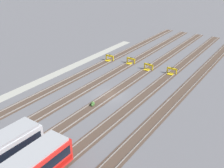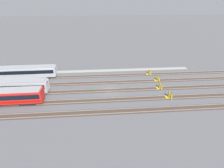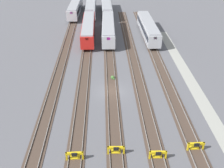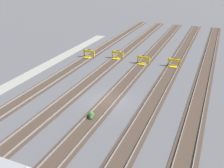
{
  "view_description": "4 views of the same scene",
  "coord_description": "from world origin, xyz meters",
  "px_view_note": "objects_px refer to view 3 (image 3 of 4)",
  "views": [
    {
      "loc": [
        30.53,
        21.85,
        20.39
      ],
      "look_at": [
        -0.71,
        -0.0,
        1.8
      ],
      "focal_mm": 42.0,
      "sensor_mm": 36.0,
      "label": 1
    },
    {
      "loc": [
        2.52,
        39.25,
        21.55
      ],
      "look_at": [
        -0.71,
        -0.0,
        1.8
      ],
      "focal_mm": 28.0,
      "sensor_mm": 36.0,
      "label": 2
    },
    {
      "loc": [
        -35.18,
        1.24,
        22.6
      ],
      "look_at": [
        -0.71,
        -0.0,
        1.8
      ],
      "focal_mm": 42.0,
      "sensor_mm": 36.0,
      "label": 3
    },
    {
      "loc": [
        24.15,
        10.33,
        14.02
      ],
      "look_at": [
        -0.71,
        -0.0,
        1.8
      ],
      "focal_mm": 42.0,
      "sensor_mm": 36.0,
      "label": 4
    }
  ],
  "objects_px": {
    "subway_car_front_row_right_inner": "(88,29)",
    "bumper_stop_far_inner_track": "(75,155)",
    "subway_car_front_row_centre": "(108,29)",
    "bumper_stop_middle_track": "(116,149)",
    "bumper_stop_near_inner_track": "(157,154)",
    "bumper_stop_nearest_track": "(195,145)",
    "subway_car_front_row_rightmost": "(75,8)",
    "subway_car_front_row_left_inner": "(91,7)",
    "subway_car_back_row_leftmost": "(148,28)",
    "weed_clump": "(113,78)",
    "subway_car_front_row_leftmost": "(107,7)"
  },
  "relations": [
    {
      "from": "subway_car_front_row_leftmost",
      "to": "subway_car_front_row_centre",
      "type": "distance_m",
      "value": 19.07
    },
    {
      "from": "subway_car_front_row_right_inner",
      "to": "bumper_stop_middle_track",
      "type": "distance_m",
      "value": 37.6
    },
    {
      "from": "bumper_stop_nearest_track",
      "to": "subway_car_front_row_left_inner",
      "type": "bearing_deg",
      "value": 13.98
    },
    {
      "from": "subway_car_front_row_leftmost",
      "to": "bumper_stop_far_inner_track",
      "type": "distance_m",
      "value": 57.28
    },
    {
      "from": "subway_car_front_row_right_inner",
      "to": "bumper_stop_far_inner_track",
      "type": "relative_size",
      "value": 8.99
    },
    {
      "from": "subway_car_front_row_rightmost",
      "to": "bumper_stop_near_inner_track",
      "type": "xyz_separation_m",
      "value": [
        -57.1,
        -13.97,
        -1.53
      ]
    },
    {
      "from": "bumper_stop_nearest_track",
      "to": "bumper_stop_near_inner_track",
      "type": "bearing_deg",
      "value": 104.22
    },
    {
      "from": "subway_car_front_row_centre",
      "to": "bumper_stop_far_inner_track",
      "type": "bearing_deg",
      "value": 172.96
    },
    {
      "from": "subway_car_front_row_rightmost",
      "to": "bumper_stop_near_inner_track",
      "type": "distance_m",
      "value": 58.81
    },
    {
      "from": "subway_car_front_row_leftmost",
      "to": "bumper_stop_near_inner_track",
      "type": "bearing_deg",
      "value": -175.28
    },
    {
      "from": "subway_car_front_row_centre",
      "to": "bumper_stop_near_inner_track",
      "type": "xyz_separation_m",
      "value": [
        -38.18,
        -4.65,
        -1.53
      ]
    },
    {
      "from": "subway_car_front_row_left_inner",
      "to": "bumper_stop_middle_track",
      "type": "height_order",
      "value": "subway_car_front_row_left_inner"
    },
    {
      "from": "subway_car_front_row_leftmost",
      "to": "subway_car_back_row_leftmost",
      "type": "relative_size",
      "value": 1.0
    },
    {
      "from": "subway_car_back_row_leftmost",
      "to": "subway_car_front_row_left_inner",
      "type": "bearing_deg",
      "value": 36.3
    },
    {
      "from": "bumper_stop_near_inner_track",
      "to": "bumper_stop_nearest_track",
      "type": "bearing_deg",
      "value": -75.78
    },
    {
      "from": "subway_car_front_row_left_inner",
      "to": "subway_car_front_row_right_inner",
      "type": "bearing_deg",
      "value": -179.98
    },
    {
      "from": "bumper_stop_middle_track",
      "to": "bumper_stop_nearest_track",
      "type": "bearing_deg",
      "value": -88.23
    },
    {
      "from": "subway_car_back_row_leftmost",
      "to": "bumper_stop_far_inner_track",
      "type": "height_order",
      "value": "subway_car_back_row_leftmost"
    },
    {
      "from": "subway_car_back_row_leftmost",
      "to": "bumper_stop_nearest_track",
      "type": "height_order",
      "value": "subway_car_back_row_leftmost"
    },
    {
      "from": "subway_car_front_row_centre",
      "to": "subway_car_back_row_leftmost",
      "type": "height_order",
      "value": "same"
    },
    {
      "from": "subway_car_front_row_centre",
      "to": "bumper_stop_nearest_track",
      "type": "height_order",
      "value": "subway_car_front_row_centre"
    },
    {
      "from": "subway_car_front_row_right_inner",
      "to": "bumper_stop_middle_track",
      "type": "height_order",
      "value": "subway_car_front_row_right_inner"
    },
    {
      "from": "subway_car_front_row_right_inner",
      "to": "subway_car_back_row_leftmost",
      "type": "bearing_deg",
      "value": -90.0
    },
    {
      "from": "weed_clump",
      "to": "subway_car_front_row_left_inner",
      "type": "bearing_deg",
      "value": 7.19
    },
    {
      "from": "subway_car_front_row_centre",
      "to": "bumper_stop_near_inner_track",
      "type": "height_order",
      "value": "subway_car_front_row_centre"
    },
    {
      "from": "subway_car_front_row_right_inner",
      "to": "bumper_stop_far_inner_track",
      "type": "height_order",
      "value": "subway_car_front_row_right_inner"
    },
    {
      "from": "bumper_stop_nearest_track",
      "to": "bumper_stop_middle_track",
      "type": "bearing_deg",
      "value": 91.77
    },
    {
      "from": "subway_car_front_row_centre",
      "to": "bumper_stop_near_inner_track",
      "type": "relative_size",
      "value": 9.01
    },
    {
      "from": "subway_car_front_row_right_inner",
      "to": "subway_car_back_row_leftmost",
      "type": "distance_m",
      "value": 14.02
    },
    {
      "from": "bumper_stop_near_inner_track",
      "to": "subway_car_front_row_left_inner",
      "type": "bearing_deg",
      "value": 9.23
    },
    {
      "from": "subway_car_front_row_right_inner",
      "to": "bumper_stop_near_inner_track",
      "type": "bearing_deg",
      "value": -166.3
    },
    {
      "from": "bumper_stop_near_inner_track",
      "to": "bumper_stop_far_inner_track",
      "type": "xyz_separation_m",
      "value": [
        0.18,
        9.34,
        0.0
      ]
    },
    {
      "from": "subway_car_back_row_leftmost",
      "to": "subway_car_front_row_leftmost",
      "type": "bearing_deg",
      "value": 26.33
    },
    {
      "from": "subway_car_front_row_rightmost",
      "to": "subway_car_back_row_leftmost",
      "type": "bearing_deg",
      "value": -135.38
    },
    {
      "from": "bumper_stop_nearest_track",
      "to": "bumper_stop_far_inner_track",
      "type": "height_order",
      "value": "same"
    },
    {
      "from": "bumper_stop_nearest_track",
      "to": "weed_clump",
      "type": "bearing_deg",
      "value": 28.05
    },
    {
      "from": "subway_car_front_row_leftmost",
      "to": "subway_car_back_row_leftmost",
      "type": "distance_m",
      "value": 21.28
    },
    {
      "from": "subway_car_front_row_leftmost",
      "to": "bumper_stop_nearest_track",
      "type": "bearing_deg",
      "value": -170.5
    },
    {
      "from": "subway_car_front_row_leftmost",
      "to": "bumper_stop_nearest_track",
      "type": "height_order",
      "value": "subway_car_front_row_leftmost"
    },
    {
      "from": "bumper_stop_near_inner_track",
      "to": "subway_car_front_row_centre",
      "type": "bearing_deg",
      "value": 6.95
    },
    {
      "from": "subway_car_front_row_left_inner",
      "to": "bumper_stop_near_inner_track",
      "type": "relative_size",
      "value": 8.99
    },
    {
      "from": "subway_car_back_row_leftmost",
      "to": "bumper_stop_nearest_track",
      "type": "distance_m",
      "value": 37.03
    },
    {
      "from": "subway_car_front_row_left_inner",
      "to": "bumper_stop_near_inner_track",
      "type": "height_order",
      "value": "subway_car_front_row_left_inner"
    },
    {
      "from": "bumper_stop_near_inner_track",
      "to": "weed_clump",
      "type": "xyz_separation_m",
      "value": [
        18.13,
        4.37,
        -0.27
      ]
    },
    {
      "from": "bumper_stop_near_inner_track",
      "to": "bumper_stop_far_inner_track",
      "type": "height_order",
      "value": "same"
    },
    {
      "from": "subway_car_front_row_rightmost",
      "to": "bumper_stop_nearest_track",
      "type": "xyz_separation_m",
      "value": [
        -55.92,
        -18.62,
        -1.53
      ]
    },
    {
      "from": "subway_car_back_row_leftmost",
      "to": "bumper_stop_nearest_track",
      "type": "bearing_deg",
      "value": 179.91
    },
    {
      "from": "subway_car_front_row_centre",
      "to": "bumper_stop_middle_track",
      "type": "bearing_deg",
      "value": 179.98
    },
    {
      "from": "weed_clump",
      "to": "subway_car_front_row_leftmost",
      "type": "bearing_deg",
      "value": 0.51
    },
    {
      "from": "subway_car_front_row_right_inner",
      "to": "bumper_stop_nearest_track",
      "type": "relative_size",
      "value": 8.99
    }
  ]
}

